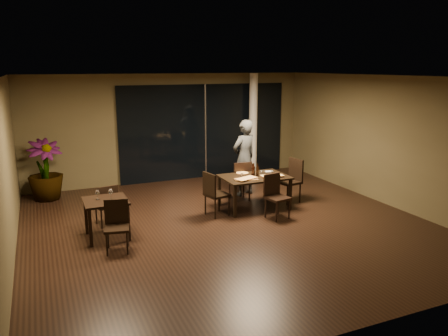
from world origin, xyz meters
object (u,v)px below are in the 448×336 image
chair_main_near (275,194)px  bottle_c (254,169)px  chair_side_near (117,223)px  bottle_a (253,170)px  bottle_b (258,170)px  main_table (254,179)px  chair_main_right (292,178)px  diner (244,158)px  potted_plant (45,170)px  side_table (106,206)px  chair_main_left (214,192)px  chair_main_far (241,179)px  chair_side_far (107,203)px

chair_main_near → bottle_c: (-0.10, 0.84, 0.36)m
chair_side_near → bottle_a: size_ratio=3.08×
bottle_b → chair_main_near: bearing=-86.6°
main_table → bottle_c: (0.02, 0.08, 0.22)m
chair_side_near → chair_main_right: bearing=28.0°
chair_main_near → diner: size_ratio=0.49×
potted_plant → chair_side_near: bearing=-74.2°
chair_main_near → potted_plant: (-4.49, 3.32, 0.21)m
chair_side_near → bottle_c: bearing=32.5°
chair_main_near → bottle_b: bottle_b is taller
chair_main_right → diner: (-0.81, 0.95, 0.38)m
side_table → potted_plant: potted_plant is taller
chair_side_near → chair_main_left: bearing=35.9°
chair_main_far → chair_side_near: chair_main_far is taller
chair_main_far → diner: size_ratio=0.51×
bottle_c → diner: bearing=77.0°
side_table → chair_main_left: 2.36m
side_table → bottle_a: (3.36, 0.51, 0.27)m
chair_main_far → bottle_c: bottle_c is taller
bottle_a → bottle_b: size_ratio=1.01×
chair_main_right → chair_side_far: size_ratio=1.20×
chair_main_right → bottle_c: (-1.03, -0.01, 0.31)m
chair_side_far → diner: bearing=-176.6°
chair_main_right → bottle_c: 1.08m
chair_main_right → main_table: bearing=-94.3°
chair_main_far → bottle_b: bottle_b is taller
chair_main_far → chair_side_near: 3.70m
side_table → chair_main_left: bearing=8.2°
bottle_c → chair_main_left: bearing=-167.2°
diner → potted_plant: diner is taller
chair_main_right → bottle_a: bearing=-95.0°
chair_main_right → bottle_b: size_ratio=3.58×
chair_main_right → bottle_c: chair_main_right is taller
diner → bottle_b: size_ratio=6.60×
chair_side_far → bottle_b: size_ratio=2.99×
bottle_c → chair_main_right: bearing=0.3°
chair_main_right → side_table: bearing=-91.6°
main_table → side_table: same height
diner → bottle_c: 0.98m
chair_side_near → potted_plant: (-1.06, 3.73, 0.24)m
chair_main_right → chair_main_near: bearing=-57.2°
chair_main_near → bottle_a: 0.86m
side_table → bottle_b: bottle_b is taller
chair_main_far → bottle_a: 0.69m
chair_main_left → bottle_b: bottle_b is taller
diner → bottle_c: (-0.22, -0.95, -0.07)m
chair_main_near → potted_plant: 5.59m
chair_main_left → chair_side_near: chair_main_left is taller
chair_side_near → bottle_b: bearing=30.8°
main_table → bottle_c: size_ratio=5.27×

